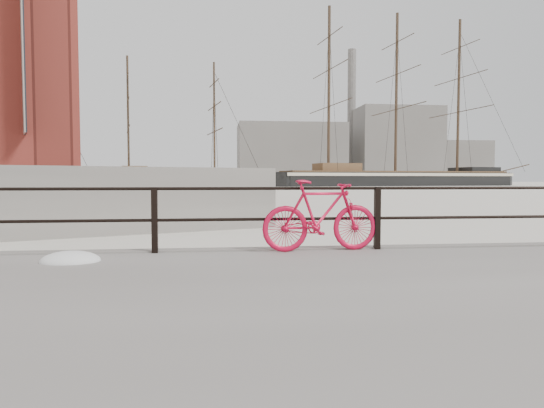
# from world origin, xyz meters

# --- Properties ---
(ground) EXTENTS (400.00, 400.00, 0.00)m
(ground) POSITION_xyz_m (0.00, 0.00, 0.00)
(ground) COLOR white
(ground) RESTS_ON ground
(promenade) EXTENTS (36.00, 8.00, 0.35)m
(promenade) POSITION_xyz_m (0.00, -4.00, 0.17)
(promenade) COLOR gray
(promenade) RESTS_ON ground
(guardrail) EXTENTS (28.00, 0.10, 1.00)m
(guardrail) POSITION_xyz_m (0.00, -0.15, 0.85)
(guardrail) COLOR black
(guardrail) RESTS_ON promenade
(bicycle) EXTENTS (1.86, 0.44, 1.11)m
(bicycle) POSITION_xyz_m (-0.95, -0.25, 0.91)
(bicycle) COLOR red
(bicycle) RESTS_ON promenade
(barque_black) EXTENTS (68.34, 31.75, 36.80)m
(barque_black) POSITION_xyz_m (34.36, 89.55, 0.00)
(barque_black) COLOR black
(barque_black) RESTS_ON ground
(schooner_mid) EXTENTS (32.42, 18.77, 21.76)m
(schooner_mid) POSITION_xyz_m (-9.67, 73.14, 0.00)
(schooner_mid) COLOR beige
(schooner_mid) RESTS_ON ground
(schooner_left) EXTENTS (22.35, 10.37, 17.09)m
(schooner_left) POSITION_xyz_m (-31.90, 66.09, 0.00)
(schooner_left) COLOR beige
(schooner_left) RESTS_ON ground
(industrial_west) EXTENTS (32.00, 18.00, 18.00)m
(industrial_west) POSITION_xyz_m (20.00, 140.00, 9.00)
(industrial_west) COLOR gray
(industrial_west) RESTS_ON ground
(industrial_mid) EXTENTS (26.00, 20.00, 24.00)m
(industrial_mid) POSITION_xyz_m (55.00, 145.00, 12.00)
(industrial_mid) COLOR gray
(industrial_mid) RESTS_ON ground
(industrial_east) EXTENTS (20.00, 16.00, 14.00)m
(industrial_east) POSITION_xyz_m (78.00, 150.00, 7.00)
(industrial_east) COLOR gray
(industrial_east) RESTS_ON ground
(smokestack) EXTENTS (2.80, 2.80, 44.00)m
(smokestack) POSITION_xyz_m (42.00, 150.00, 22.00)
(smokestack) COLOR gray
(smokestack) RESTS_ON ground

